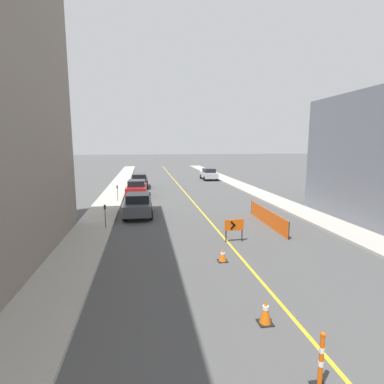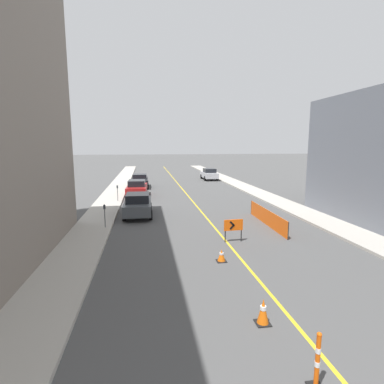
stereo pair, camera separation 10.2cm
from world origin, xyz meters
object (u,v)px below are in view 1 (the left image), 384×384
(traffic_cone_second, at_px, (266,311))
(parking_meter_far_curb, at_px, (117,190))
(parking_meter_near_curb, at_px, (105,211))
(traffic_cone_third, at_px, (223,255))
(arrow_barricade_primary, at_px, (234,226))
(parked_car_curb_mid, at_px, (137,188))
(parked_car_curb_near, at_px, (138,205))
(delineator_post_front, at_px, (321,364))
(parked_car_curb_far, at_px, (139,181))
(parked_car_opposite_side, at_px, (209,174))

(traffic_cone_second, xyz_separation_m, parking_meter_far_curb, (-5.52, 18.53, 0.75))
(parking_meter_near_curb, distance_m, parking_meter_far_curb, 8.30)
(traffic_cone_third, relative_size, parking_meter_near_curb, 0.39)
(parking_meter_near_curb, bearing_deg, arrow_barricade_primary, -25.81)
(traffic_cone_second, height_order, parked_car_curb_mid, parked_car_curb_mid)
(traffic_cone_second, bearing_deg, parking_meter_far_curb, 106.60)
(parking_meter_near_curb, height_order, parking_meter_far_curb, parking_meter_far_curb)
(parked_car_curb_near, distance_m, parking_meter_far_curb, 5.42)
(delineator_post_front, height_order, parking_meter_far_curb, parking_meter_far_curb)
(arrow_barricade_primary, xyz_separation_m, parked_car_curb_far, (-5.01, 20.35, -0.03))
(parked_car_curb_mid, distance_m, parked_car_curb_far, 5.95)
(parked_car_curb_near, bearing_deg, traffic_cone_second, -73.75)
(parked_car_curb_mid, relative_size, parked_car_curb_far, 1.01)
(parked_car_curb_mid, relative_size, parking_meter_near_curb, 3.20)
(traffic_cone_second, distance_m, parked_car_curb_near, 13.95)
(parked_car_opposite_side, bearing_deg, parked_car_curb_mid, -128.47)
(parking_meter_near_curb, xyz_separation_m, parking_meter_far_curb, (0.00, 8.30, 0.01))
(delineator_post_front, bearing_deg, parked_car_curb_far, 97.71)
(traffic_cone_third, bearing_deg, parking_meter_near_curb, 134.02)
(traffic_cone_third, relative_size, parking_meter_far_curb, 0.39)
(parked_car_opposite_side, bearing_deg, parking_meter_far_curb, -126.86)
(traffic_cone_second, relative_size, parking_meter_near_curb, 0.54)
(delineator_post_front, xyz_separation_m, parked_car_curb_far, (-4.01, 29.61, 0.26))
(arrow_barricade_primary, relative_size, parked_car_curb_near, 0.27)
(arrow_barricade_primary, relative_size, parked_car_curb_far, 0.27)
(parked_car_curb_far, height_order, parking_meter_near_curb, parked_car_curb_far)
(traffic_cone_third, xyz_separation_m, parked_car_curb_near, (-3.69, 8.90, 0.54))
(traffic_cone_third, xyz_separation_m, delineator_post_front, (0.23, -6.82, 0.28))
(traffic_cone_second, height_order, parking_meter_near_curb, parking_meter_near_curb)
(traffic_cone_second, bearing_deg, parked_car_curb_far, 97.90)
(parking_meter_near_curb, bearing_deg, parked_car_curb_far, 84.21)
(parked_car_curb_far, bearing_deg, delineator_post_front, -81.54)
(parking_meter_far_curb, bearing_deg, parking_meter_near_curb, -90.00)
(arrow_barricade_primary, height_order, parking_meter_near_curb, parking_meter_near_curb)
(parking_meter_far_curb, bearing_deg, traffic_cone_second, -73.40)
(delineator_post_front, height_order, parked_car_opposite_side, parked_car_opposite_side)
(traffic_cone_second, height_order, arrow_barricade_primary, arrow_barricade_primary)
(parked_car_curb_near, height_order, parking_meter_near_curb, parked_car_curb_near)
(arrow_barricade_primary, bearing_deg, parked_car_curb_near, 124.38)
(parked_car_curb_mid, bearing_deg, parked_car_opposite_side, 54.26)
(parked_car_curb_near, bearing_deg, parked_car_opposite_side, 65.92)
(parking_meter_far_curb, bearing_deg, parked_car_curb_mid, 61.32)
(delineator_post_front, distance_m, parked_car_curb_mid, 24.03)
(parked_car_curb_mid, xyz_separation_m, parking_meter_near_curb, (-1.56, -11.14, 0.30))
(delineator_post_front, distance_m, parked_car_curb_far, 29.88)
(parked_car_curb_near, relative_size, parked_car_opposite_side, 1.00)
(parked_car_curb_far, bearing_deg, parked_car_opposite_side, 34.69)
(traffic_cone_third, height_order, parking_meter_far_curb, parking_meter_far_curb)
(parked_car_opposite_side, distance_m, parking_meter_far_curb, 18.90)
(parked_car_curb_mid, distance_m, parking_meter_near_curb, 11.25)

